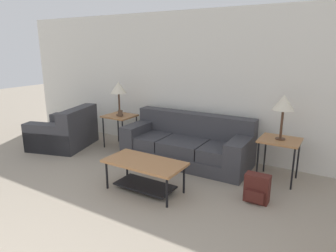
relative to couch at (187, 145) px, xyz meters
The scene contains 10 objects.
wall_back 1.16m from the couch, 84.25° to the left, with size 9.16×0.06×2.60m.
couch is the anchor object (origin of this frame).
armchair 2.56m from the couch, 167.45° to the right, with size 1.28×1.35×0.80m.
coffee_table 1.31m from the couch, 88.82° to the right, with size 1.12×0.57×0.44m.
side_table_left 1.56m from the couch, behind, with size 0.57×0.52×0.65m.
side_table_right 1.56m from the couch, ahead, with size 0.57×0.52×0.65m.
table_lamp_left 1.77m from the couch, behind, with size 0.31×0.31×0.66m.
table_lamp_right 1.77m from the couch, ahead, with size 0.31×0.31×0.66m.
backpack 1.66m from the couch, 29.02° to the right, with size 0.31×0.24×0.38m.
picture_frame 1.51m from the couch, behind, with size 0.10×0.04×0.13m.
Camera 1 is at (2.25, -0.45, 1.97)m, focal length 32.00 mm.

